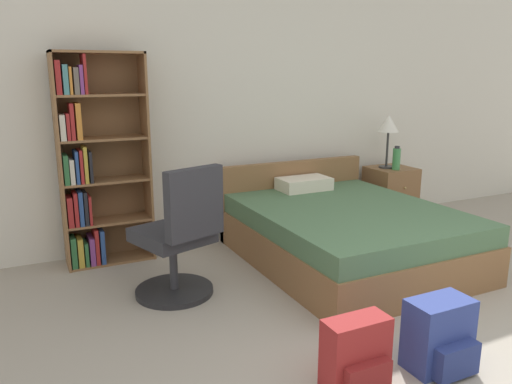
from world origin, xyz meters
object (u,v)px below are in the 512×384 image
object	(u,v)px
bookshelf	(93,165)
water_bottle	(396,159)
bed	(343,232)
office_chair	(179,241)
backpack_red	(357,356)
nightstand	(390,194)
backpack_blue	(440,336)
table_lamp	(389,126)

from	to	relation	value
bookshelf	water_bottle	size ratio (longest dim) A/B	7.00
bookshelf	water_bottle	world-z (taller)	bookshelf
bed	office_chair	bearing A→B (deg)	-175.63
bookshelf	backpack_red	xyz separation A→B (m)	(0.91, -2.43, -0.67)
bed	backpack_red	bearing A→B (deg)	-123.33
nightstand	water_bottle	xyz separation A→B (m)	(-0.04, -0.11, 0.42)
office_chair	backpack_blue	size ratio (longest dim) A/B	2.47
table_lamp	bed	bearing A→B (deg)	-144.87
water_bottle	nightstand	bearing A→B (deg)	70.57
backpack_blue	bed	bearing A→B (deg)	72.77
nightstand	backpack_red	world-z (taller)	nightstand
bookshelf	water_bottle	xyz separation A→B (m)	(3.06, -0.22, -0.14)
backpack_blue	bookshelf	bearing A→B (deg)	120.14
nightstand	backpack_red	size ratio (longest dim) A/B	1.54
bed	backpack_blue	xyz separation A→B (m)	(-0.50, -1.61, -0.06)
bed	backpack_blue	size ratio (longest dim) A/B	4.90
bed	backpack_red	size ratio (longest dim) A/B	5.04
water_bottle	backpack_red	xyz separation A→B (m)	(-2.15, -2.21, -0.53)
table_lamp	water_bottle	distance (m)	0.36
table_lamp	water_bottle	bearing A→B (deg)	-79.50
table_lamp	water_bottle	size ratio (longest dim) A/B	2.25
bookshelf	nightstand	bearing A→B (deg)	-1.98
bookshelf	bed	size ratio (longest dim) A/B	0.90
bed	backpack_red	distance (m)	1.87
bookshelf	table_lamp	size ratio (longest dim) A/B	3.10
backpack_blue	backpack_red	xyz separation A→B (m)	(-0.53, 0.05, -0.01)
office_chair	backpack_red	xyz separation A→B (m)	(0.48, -1.45, -0.25)
table_lamp	backpack_red	distance (m)	3.28
bookshelf	backpack_blue	world-z (taller)	bookshelf
nightstand	water_bottle	size ratio (longest dim) A/B	2.37
bookshelf	nightstand	world-z (taller)	bookshelf
bed	backpack_blue	distance (m)	1.69
water_bottle	backpack_blue	size ratio (longest dim) A/B	0.63
nightstand	bookshelf	bearing A→B (deg)	178.02
backpack_blue	backpack_red	distance (m)	0.53
bookshelf	bed	distance (m)	2.20
backpack_red	bed	bearing A→B (deg)	56.67
nightstand	table_lamp	world-z (taller)	table_lamp
bookshelf	office_chair	xyz separation A→B (m)	(0.42, -0.98, -0.42)
office_chair	nightstand	bearing A→B (deg)	18.06
backpack_blue	water_bottle	bearing A→B (deg)	54.26
bookshelf	nightstand	distance (m)	3.15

